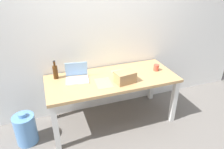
# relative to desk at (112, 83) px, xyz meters

# --- Properties ---
(ground_plane) EXTENTS (8.00, 8.00, 0.00)m
(ground_plane) POSITION_rel_desk_xyz_m (0.00, 0.00, -0.64)
(ground_plane) COLOR slate
(back_wall) EXTENTS (5.20, 0.08, 2.60)m
(back_wall) POSITION_rel_desk_xyz_m (0.00, 0.45, 0.66)
(back_wall) COLOR white
(back_wall) RESTS_ON ground
(desk) EXTENTS (1.83, 0.78, 0.74)m
(desk) POSITION_rel_desk_xyz_m (0.00, 0.00, 0.00)
(desk) COLOR tan
(desk) RESTS_ON ground
(laptop_left) EXTENTS (0.34, 0.29, 0.23)m
(laptop_left) POSITION_rel_desk_xyz_m (-0.47, 0.11, 0.14)
(laptop_left) COLOR silver
(laptop_left) RESTS_ON desk
(beer_bottle) EXTENTS (0.07, 0.07, 0.27)m
(beer_bottle) POSITION_rel_desk_xyz_m (-0.74, 0.25, 0.19)
(beer_bottle) COLOR #47280F
(beer_bottle) RESTS_ON desk
(computer_mouse) EXTENTS (0.06, 0.10, 0.03)m
(computer_mouse) POSITION_rel_desk_xyz_m (0.08, 0.09, 0.11)
(computer_mouse) COLOR black
(computer_mouse) RESTS_ON desk
(cardboard_box) EXTENTS (0.29, 0.22, 0.15)m
(cardboard_box) POSITION_rel_desk_xyz_m (0.12, -0.18, 0.17)
(cardboard_box) COLOR tan
(cardboard_box) RESTS_ON desk
(coffee_mug) EXTENTS (0.08, 0.08, 0.09)m
(coffee_mug) POSITION_rel_desk_xyz_m (0.70, -0.00, 0.14)
(coffee_mug) COLOR #D84C38
(coffee_mug) RESTS_ON desk
(paper_yellow_folder) EXTENTS (0.23, 0.31, 0.00)m
(paper_yellow_folder) POSITION_rel_desk_xyz_m (-0.16, -0.11, 0.09)
(paper_yellow_folder) COLOR #F4E06B
(paper_yellow_folder) RESTS_ON desk
(paper_sheet_near_back) EXTENTS (0.22, 0.31, 0.00)m
(paper_sheet_near_back) POSITION_rel_desk_xyz_m (0.15, 0.07, 0.09)
(paper_sheet_near_back) COLOR #F4E06B
(paper_sheet_near_back) RESTS_ON desk
(water_cooler_jug) EXTENTS (0.28, 0.28, 0.47)m
(water_cooler_jug) POSITION_rel_desk_xyz_m (-1.23, -0.06, -0.43)
(water_cooler_jug) COLOR #598CC6
(water_cooler_jug) RESTS_ON ground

